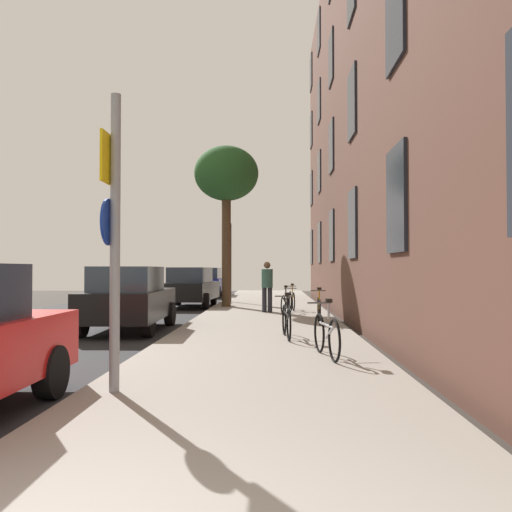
{
  "coord_description": "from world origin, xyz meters",
  "views": [
    {
      "loc": [
        1.34,
        -2.1,
        1.58
      ],
      "look_at": [
        0.85,
        13.08,
        1.94
      ],
      "focal_mm": 37.58,
      "sensor_mm": 36.0,
      "label": 1
    }
  ],
  "objects_px": {
    "traffic_light": "(228,248)",
    "pedestrian_0": "(267,283)",
    "tree_near": "(226,176)",
    "bicycle_0": "(327,334)",
    "bicycle_3": "(287,303)",
    "car_2": "(191,287)",
    "bicycle_4": "(292,300)",
    "bicycle_2": "(319,309)",
    "bicycle_1": "(287,320)",
    "car_1": "(129,298)",
    "car_3": "(206,282)",
    "sign_post": "(113,227)"
  },
  "relations": [
    {
      "from": "tree_near",
      "to": "car_3",
      "type": "bearing_deg",
      "value": 102.02
    },
    {
      "from": "tree_near",
      "to": "traffic_light",
      "type": "bearing_deg",
      "value": 93.7
    },
    {
      "from": "sign_post",
      "to": "bicycle_1",
      "type": "xyz_separation_m",
      "value": [
        2.19,
        4.97,
        -1.58
      ]
    },
    {
      "from": "traffic_light",
      "to": "car_3",
      "type": "height_order",
      "value": "traffic_light"
    },
    {
      "from": "bicycle_1",
      "to": "bicycle_3",
      "type": "xyz_separation_m",
      "value": [
        0.16,
        6.07,
        -0.02
      ]
    },
    {
      "from": "bicycle_4",
      "to": "bicycle_0",
      "type": "bearing_deg",
      "value": -88.78
    },
    {
      "from": "car_3",
      "to": "car_2",
      "type": "bearing_deg",
      "value": -86.92
    },
    {
      "from": "bicycle_2",
      "to": "car_1",
      "type": "relative_size",
      "value": 0.41
    },
    {
      "from": "sign_post",
      "to": "tree_near",
      "type": "xyz_separation_m",
      "value": [
        0.08,
        14.44,
        3.11
      ]
    },
    {
      "from": "bicycle_0",
      "to": "bicycle_1",
      "type": "bearing_deg",
      "value": 103.87
    },
    {
      "from": "bicycle_3",
      "to": "car_2",
      "type": "height_order",
      "value": "car_2"
    },
    {
      "from": "sign_post",
      "to": "car_2",
      "type": "relative_size",
      "value": 0.83
    },
    {
      "from": "car_2",
      "to": "pedestrian_0",
      "type": "bearing_deg",
      "value": -49.95
    },
    {
      "from": "traffic_light",
      "to": "pedestrian_0",
      "type": "distance_m",
      "value": 6.08
    },
    {
      "from": "bicycle_0",
      "to": "pedestrian_0",
      "type": "xyz_separation_m",
      "value": [
        -1.08,
        9.1,
        0.59
      ]
    },
    {
      "from": "traffic_light",
      "to": "pedestrian_0",
      "type": "relative_size",
      "value": 2.05
    },
    {
      "from": "tree_near",
      "to": "bicycle_0",
      "type": "height_order",
      "value": "tree_near"
    },
    {
      "from": "bicycle_4",
      "to": "car_2",
      "type": "xyz_separation_m",
      "value": [
        -4.01,
        2.73,
        0.36
      ]
    },
    {
      "from": "bicycle_2",
      "to": "car_2",
      "type": "xyz_separation_m",
      "value": [
        -4.58,
        7.38,
        0.34
      ]
    },
    {
      "from": "tree_near",
      "to": "bicycle_1",
      "type": "relative_size",
      "value": 3.69
    },
    {
      "from": "bicycle_0",
      "to": "car_1",
      "type": "distance_m",
      "value": 6.39
    },
    {
      "from": "bicycle_3",
      "to": "car_2",
      "type": "distance_m",
      "value": 5.79
    },
    {
      "from": "bicycle_4",
      "to": "car_1",
      "type": "height_order",
      "value": "car_1"
    },
    {
      "from": "traffic_light",
      "to": "bicycle_1",
      "type": "height_order",
      "value": "traffic_light"
    },
    {
      "from": "sign_post",
      "to": "car_1",
      "type": "relative_size",
      "value": 0.87
    },
    {
      "from": "bicycle_4",
      "to": "pedestrian_0",
      "type": "xyz_separation_m",
      "value": [
        -0.86,
        -1.02,
        0.6
      ]
    },
    {
      "from": "sign_post",
      "to": "bicycle_0",
      "type": "xyz_separation_m",
      "value": [
        2.78,
        2.55,
        -1.58
      ]
    },
    {
      "from": "car_2",
      "to": "car_3",
      "type": "xyz_separation_m",
      "value": [
        -0.45,
        8.33,
        0.0
      ]
    },
    {
      "from": "bicycle_2",
      "to": "bicycle_3",
      "type": "relative_size",
      "value": 1.06
    },
    {
      "from": "pedestrian_0",
      "to": "car_1",
      "type": "height_order",
      "value": "pedestrian_0"
    },
    {
      "from": "sign_post",
      "to": "car_2",
      "type": "xyz_separation_m",
      "value": [
        -1.45,
        15.4,
        -1.24
      ]
    },
    {
      "from": "tree_near",
      "to": "bicycle_2",
      "type": "height_order",
      "value": "tree_near"
    },
    {
      "from": "sign_post",
      "to": "bicycle_3",
      "type": "bearing_deg",
      "value": 78.0
    },
    {
      "from": "car_1",
      "to": "bicycle_4",
      "type": "bearing_deg",
      "value": 52.54
    },
    {
      "from": "sign_post",
      "to": "bicycle_4",
      "type": "relative_size",
      "value": 2.2
    },
    {
      "from": "car_2",
      "to": "bicycle_4",
      "type": "bearing_deg",
      "value": -34.2
    },
    {
      "from": "bicycle_1",
      "to": "car_3",
      "type": "xyz_separation_m",
      "value": [
        -4.08,
        18.76,
        0.35
      ]
    },
    {
      "from": "car_1",
      "to": "car_2",
      "type": "distance_m",
      "value": 8.34
    },
    {
      "from": "sign_post",
      "to": "car_2",
      "type": "bearing_deg",
      "value": 95.36
    },
    {
      "from": "bicycle_1",
      "to": "bicycle_4",
      "type": "xyz_separation_m",
      "value": [
        0.38,
        7.7,
        -0.01
      ]
    },
    {
      "from": "traffic_light",
      "to": "tree_near",
      "type": "relative_size",
      "value": 0.55
    },
    {
      "from": "tree_near",
      "to": "car_2",
      "type": "xyz_separation_m",
      "value": [
        -1.53,
        0.96,
        -4.34
      ]
    },
    {
      "from": "bicycle_2",
      "to": "bicycle_4",
      "type": "bearing_deg",
      "value": 96.89
    },
    {
      "from": "bicycle_1",
      "to": "bicycle_4",
      "type": "distance_m",
      "value": 7.71
    },
    {
      "from": "car_3",
      "to": "sign_post",
      "type": "bearing_deg",
      "value": -85.44
    },
    {
      "from": "bicycle_1",
      "to": "sign_post",
      "type": "bearing_deg",
      "value": -113.73
    },
    {
      "from": "bicycle_4",
      "to": "bicycle_2",
      "type": "bearing_deg",
      "value": -83.11
    },
    {
      "from": "car_1",
      "to": "car_3",
      "type": "xyz_separation_m",
      "value": [
        -0.17,
        16.66,
        0.0
      ]
    },
    {
      "from": "traffic_light",
      "to": "car_1",
      "type": "bearing_deg",
      "value": -99.04
    },
    {
      "from": "bicycle_4",
      "to": "sign_post",
      "type": "bearing_deg",
      "value": -101.46
    }
  ]
}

